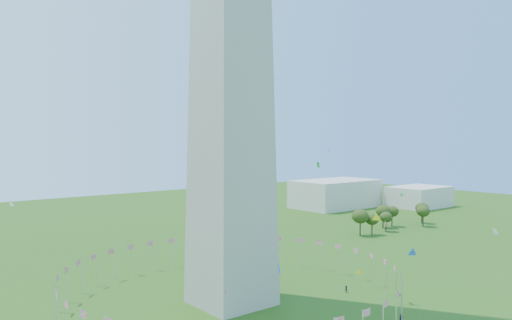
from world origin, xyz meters
The scene contains 5 objects.
flag_ring centered at (0.00, 50.00, 4.50)m, with size 80.24×80.24×9.00m.
gov_building_east_a centered at (150.00, 150.00, 8.00)m, with size 50.00×30.00×16.00m, color beige.
gov_building_east_b centered at (190.00, 120.00, 6.00)m, with size 35.00×25.00×12.00m, color beige.
kites_aloft centered at (16.12, 20.65, 21.83)m, with size 92.31×69.36×35.32m.
tree_line_east centered at (113.75, 85.36, 4.87)m, with size 53.75×15.76×10.88m.
Camera 1 is at (-71.23, -46.65, 39.85)m, focal length 35.00 mm.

